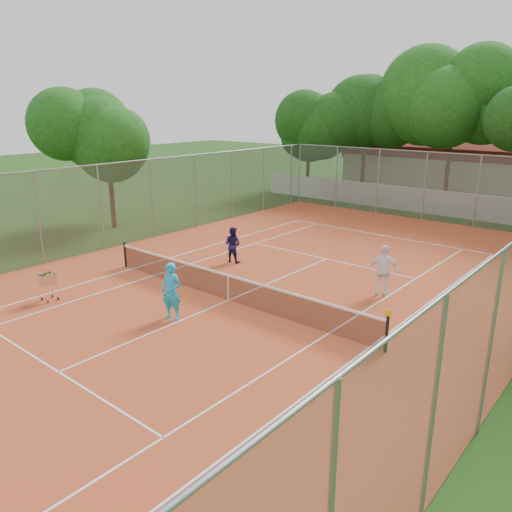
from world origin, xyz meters
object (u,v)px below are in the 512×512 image
Objects in this scene: clubhouse at (460,163)px; ball_hopper at (49,286)px; tennis_net at (228,287)px; player_far_left at (233,245)px; player_far_right at (384,270)px; player_near at (172,292)px.

clubhouse reaches higher than ball_hopper.
tennis_net is 0.72× the size of clubhouse.
tennis_net is 4.52m from player_far_left.
ball_hopper is (-2.81, -33.01, -1.66)m from clubhouse.
player_far_right is at bearing 28.26° from ball_hopper.
ball_hopper is (-4.81, -4.01, 0.03)m from tennis_net.
player_far_left is at bearing 61.65° from ball_hopper.
player_far_right is (6.82, 0.52, 0.15)m from player_far_left.
player_far_right reaches higher than player_far_left.
player_near is at bearing 38.50° from player_far_right.
clubhouse is 15.66× the size of ball_hopper.
tennis_net is 2.36m from player_near.
tennis_net is at bearing 119.09° from player_far_left.
player_near is (-0.30, -2.30, 0.44)m from tennis_net.
clubhouse is 25.63m from player_far_left.
ball_hopper is (-8.70, -7.95, -0.41)m from player_far_right.
clubhouse is at bearing 75.35° from player_near.
player_far_left reaches higher than tennis_net.
player_far_left is 0.84× the size of player_far_right.
clubhouse reaches higher than player_far_left.
player_far_right is (5.89, -25.06, -1.25)m from clubhouse.
clubhouse reaches higher than tennis_net.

